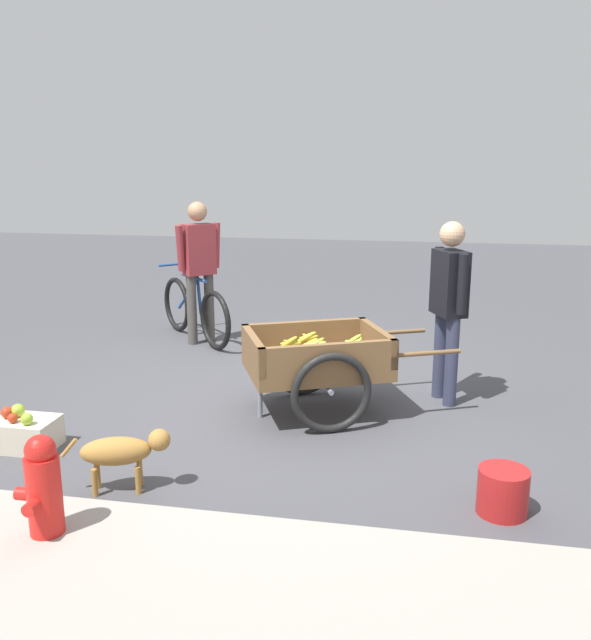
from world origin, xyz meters
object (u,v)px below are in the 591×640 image
Objects in this scene: dog at (122,451)px; cyclist_person at (199,260)px; fruit_cart at (318,362)px; vendor_person at (449,297)px; bicycle at (195,310)px; plastic_bucket at (503,491)px; apple_crate at (25,432)px; fire_hydrant at (44,495)px.

cyclist_person is at bearing -79.25° from dog.
cyclist_person is at bearing -49.17° from fruit_cart.
cyclist_person is 2.46× the size of dog.
cyclist_person reaches higher than dog.
bicycle is at bearing -28.79° from vendor_person.
cyclist_person is 4.51m from plastic_bucket.
fruit_cart is at bearing -46.32° from plastic_bucket.
vendor_person is at bearing 152.00° from cyclist_person.
dog is at bearing 4.02° from plastic_bucket.
vendor_person is 2.05m from plastic_bucket.
bicycle reaches higher than apple_crate.
fruit_cart is at bearing -151.07° from apple_crate.
vendor_person is 3.04m from cyclist_person.
fire_hydrant is at bearing 126.72° from apple_crate.
bicycle is (2.79, -1.53, -0.57)m from vendor_person.
cyclist_person reaches higher than fire_hydrant.
fruit_cart reaches higher than plastic_bucket.
cyclist_person is (1.65, -1.90, 0.52)m from fruit_cart.
fruit_cart is at bearing 131.07° from bicycle.
fruit_cart is 1.95m from plastic_bucket.
plastic_bucket is 3.31m from apple_crate.
fruit_cart is 4.13× the size of apple_crate.
apple_crate reaches higher than plastic_bucket.
cyclist_person is 3.12m from apple_crate.
apple_crate is (0.22, 3.10, -0.23)m from bicycle.
dog is at bearing 102.10° from bicycle.
plastic_bucket is at bearing -159.94° from fire_hydrant.
cyclist_person is 4.26m from fire_hydrant.
cyclist_person is 5.34× the size of plastic_bucket.
bicycle is 1.82× the size of fire_hydrant.
bicycle is (1.75, -2.01, -0.09)m from fruit_cart.
apple_crate is at bearing 86.00° from bicycle.
plastic_bucket is 0.68× the size of apple_crate.
cyclist_person reaches higher than apple_crate.
apple_crate is (3.00, 1.57, -0.80)m from vendor_person.
vendor_person is 0.97× the size of cyclist_person.
apple_crate is (0.98, -0.46, -0.15)m from dog.
fruit_cart is at bearing 24.83° from vendor_person.
plastic_bucket is at bearing 132.16° from bicycle.
dog is at bearing 45.12° from vendor_person.
vendor_person is at bearing -81.11° from plastic_bucket.
vendor_person is 2.32× the size of fire_hydrant.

